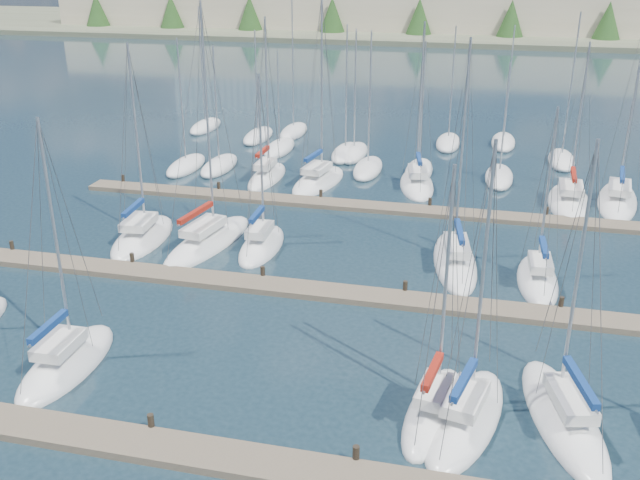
% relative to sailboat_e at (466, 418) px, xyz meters
% --- Properties ---
extents(ground, '(400.00, 400.00, 0.00)m').
position_rel_sailboat_e_xyz_m(ground, '(-7.73, 53.59, -0.19)').
color(ground, '#1F333E').
rests_on(ground, ground).
extents(dock_near, '(44.00, 1.93, 1.10)m').
position_rel_sailboat_e_xyz_m(dock_near, '(-7.73, -4.40, -0.03)').
color(dock_near, '#6B5E4C').
rests_on(dock_near, ground).
extents(dock_mid, '(44.00, 1.93, 1.10)m').
position_rel_sailboat_e_xyz_m(dock_mid, '(-7.73, 9.60, -0.03)').
color(dock_mid, '#6B5E4C').
rests_on(dock_mid, ground).
extents(dock_far, '(44.00, 1.93, 1.10)m').
position_rel_sailboat_e_xyz_m(dock_far, '(-7.73, 23.60, -0.03)').
color(dock_far, '#6B5E4C').
rests_on(dock_far, ground).
extents(sailboat_e, '(3.98, 7.78, 12.03)m').
position_rel_sailboat_e_xyz_m(sailboat_e, '(0.00, 0.00, 0.00)').
color(sailboat_e, white).
rests_on(sailboat_e, ground).
extents(sailboat_r, '(4.03, 9.65, 15.10)m').
position_rel_sailboat_e_xyz_m(sailboat_r, '(9.51, 29.06, 0.00)').
color(sailboat_r, white).
rests_on(sailboat_r, ground).
extents(sailboat_i, '(4.11, 9.81, 15.33)m').
position_rel_sailboat_e_xyz_m(sailboat_i, '(-16.71, 14.73, 0.00)').
color(sailboat_i, white).
rests_on(sailboat_i, ground).
extents(sailboat_h, '(3.58, 7.89, 12.96)m').
position_rel_sailboat_e_xyz_m(sailboat_h, '(-21.07, 14.43, -0.01)').
color(sailboat_h, white).
rests_on(sailboat_h, ground).
extents(sailboat_q, '(3.29, 8.51, 12.18)m').
position_rel_sailboat_e_xyz_m(sailboat_q, '(6.04, 28.12, -0.01)').
color(sailboat_q, white).
rests_on(sailboat_q, ground).
extents(sailboat_n, '(2.26, 7.30, 13.31)m').
position_rel_sailboat_e_xyz_m(sailboat_n, '(-17.21, 28.67, 0.01)').
color(sailboat_n, white).
rests_on(sailboat_n, ground).
extents(sailboat_d, '(2.95, 6.71, 11.01)m').
position_rel_sailboat_e_xyz_m(sailboat_d, '(-1.27, 0.19, 0.01)').
color(sailboat_d, white).
rests_on(sailboat_d, ground).
extents(sailboat_j, '(2.53, 6.64, 11.39)m').
position_rel_sailboat_e_xyz_m(sailboat_j, '(-13.23, 14.89, 0.00)').
color(sailboat_j, white).
rests_on(sailboat_j, ground).
extents(sailboat_o, '(4.12, 8.34, 14.89)m').
position_rel_sailboat_e_xyz_m(sailboat_o, '(-12.90, 28.55, 0.00)').
color(sailboat_o, white).
rests_on(sailboat_o, ground).
extents(sailboat_f, '(4.25, 8.60, 11.98)m').
position_rel_sailboat_e_xyz_m(sailboat_f, '(3.74, 0.96, -0.00)').
color(sailboat_f, white).
rests_on(sailboat_f, ground).
extents(sailboat_l, '(2.46, 6.78, 10.53)m').
position_rel_sailboat_e_xyz_m(sailboat_l, '(3.27, 13.76, -0.00)').
color(sailboat_l, white).
rests_on(sailboat_l, ground).
extents(sailboat_p, '(3.85, 8.01, 13.13)m').
position_rel_sailboat_e_xyz_m(sailboat_p, '(-5.21, 29.53, -0.00)').
color(sailboat_p, white).
rests_on(sailboat_p, ground).
extents(sailboat_k, '(3.71, 9.29, 13.67)m').
position_rel_sailboat_e_xyz_m(sailboat_k, '(-1.38, 15.30, -0.00)').
color(sailboat_k, white).
rests_on(sailboat_k, ground).
extents(sailboat_c, '(2.76, 7.03, 11.89)m').
position_rel_sailboat_e_xyz_m(sailboat_c, '(-17.51, -0.08, -0.00)').
color(sailboat_c, white).
rests_on(sailboat_c, ground).
extents(distant_boats, '(36.93, 20.75, 13.30)m').
position_rel_sailboat_e_xyz_m(distant_boats, '(-12.08, 37.35, 0.11)').
color(distant_boats, '#9EA0A5').
rests_on(distant_boats, ground).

